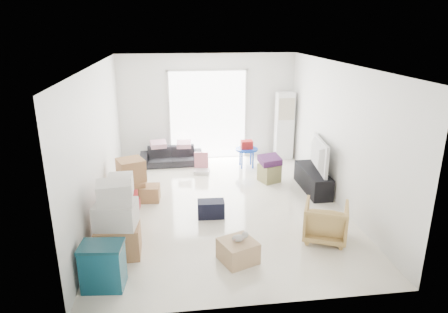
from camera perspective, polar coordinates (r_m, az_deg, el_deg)
name	(u,v)px	position (r m, az deg, el deg)	size (l,w,h in m)	color
room_shell	(222,138)	(7.44, -0.23, 2.59)	(4.98, 6.48, 3.18)	white
sliding_door	(208,111)	(10.34, -2.32, 6.45)	(2.10, 0.04, 2.33)	white
ac_tower	(284,126)	(10.46, 8.60, 4.33)	(0.45, 0.30, 1.75)	white
tv_console	(313,180)	(8.71, 12.56, -3.29)	(0.41, 1.36, 0.45)	black
television	(314,167)	(8.60, 12.70, -1.41)	(1.16, 0.67, 0.15)	black
sofa	(171,153)	(10.08, -7.54, 0.45)	(1.54, 0.45, 0.60)	#26262C
pillow_left	(158,140)	(10.03, -9.41, 2.40)	(0.36, 0.28, 0.11)	#DEA2B7
pillow_right	(184,139)	(9.95, -5.77, 2.46)	(0.36, 0.29, 0.12)	#DEA2B7
armchair	(326,220)	(6.78, 14.33, -8.74)	(0.68, 0.63, 0.70)	tan
storage_bins	(103,266)	(5.71, -16.90, -14.74)	(0.60, 0.45, 0.64)	#11495B
box_stack_a	(117,223)	(6.28, -15.06, -9.17)	(0.66, 0.56, 1.20)	#9A7545
box_stack_b	(123,207)	(6.96, -14.28, -7.07)	(0.57, 0.53, 1.03)	#9A7545
box_stack_c	(132,180)	(8.22, -13.04, -3.27)	(0.63, 0.63, 0.84)	#9A7545
loose_box	(150,193)	(8.16, -10.50, -5.17)	(0.37, 0.37, 0.31)	#9A7545
duffel_bag	(211,209)	(7.37, -1.87, -7.50)	(0.49, 0.29, 0.31)	black
ottoman	(269,173)	(9.03, 6.48, -2.34)	(0.40, 0.40, 0.40)	#8F8753
blanket	(270,162)	(8.94, 6.54, -0.72)	(0.44, 0.44, 0.14)	#4F2357
kids_table	(247,148)	(9.81, 3.25, 1.22)	(0.55, 0.55, 0.68)	#0B38B1
toy_walker	(202,167)	(9.54, -3.20, -1.53)	(0.41, 0.38, 0.48)	silver
wood_crate	(238,251)	(6.10, 2.01, -13.33)	(0.49, 0.49, 0.33)	tan
plush_bunny	(240,237)	(6.00, 2.29, -11.47)	(0.25, 0.15, 0.13)	#B2ADA8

